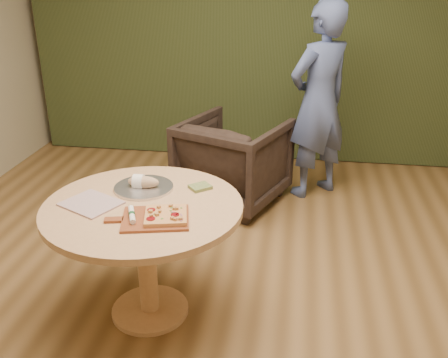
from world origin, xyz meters
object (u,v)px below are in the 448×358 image
object	(u,v)px
bread_roll	(142,182)
armchair	(233,157)
flatbread_pizza	(166,215)
pizza_paddle	(154,219)
cutlery_roll	(132,215)
serving_tray	(144,187)
person_standing	(319,102)
pedestal_table	(144,226)

from	to	relation	value
bread_roll	armchair	world-z (taller)	armchair
bread_roll	flatbread_pizza	bearing A→B (deg)	-56.38
pizza_paddle	cutlery_roll	world-z (taller)	cutlery_roll
pizza_paddle	armchair	size ratio (longest dim) A/B	0.56
serving_tray	person_standing	distance (m)	2.04
cutlery_roll	serving_tray	world-z (taller)	cutlery_roll
pizza_paddle	cutlery_roll	bearing A→B (deg)	174.45
serving_tray	armchair	distance (m)	1.53
cutlery_roll	person_standing	distance (m)	2.35
serving_tray	pizza_paddle	bearing A→B (deg)	-65.67
pizza_paddle	armchair	xyz separation A→B (m)	(0.18, 1.82, -0.34)
pedestal_table	armchair	bearing A→B (deg)	79.80
serving_tray	bread_roll	bearing A→B (deg)	180.00
cutlery_roll	armchair	distance (m)	1.89
flatbread_pizza	bread_roll	world-z (taller)	bread_roll
serving_tray	bread_roll	distance (m)	0.04
pedestal_table	person_standing	xyz separation A→B (m)	(1.01, 1.94, 0.26)
cutlery_roll	bread_roll	world-z (taller)	bread_roll
armchair	bread_roll	bearing A→B (deg)	98.42
pizza_paddle	flatbread_pizza	distance (m)	0.07
serving_tray	pedestal_table	bearing A→B (deg)	-74.69
pedestal_table	cutlery_roll	bearing A→B (deg)	-90.17
flatbread_pizza	cutlery_roll	world-z (taller)	flatbread_pizza
armchair	person_standing	xyz separation A→B (m)	(0.72, 0.29, 0.45)
armchair	serving_tray	bearing A→B (deg)	98.75
flatbread_pizza	pedestal_table	bearing A→B (deg)	138.26
armchair	person_standing	bearing A→B (deg)	-135.71
pedestal_table	cutlery_roll	size ratio (longest dim) A/B	5.92
serving_tray	flatbread_pizza	bearing A→B (deg)	-57.35
bread_roll	pizza_paddle	bearing A→B (deg)	-64.56
bread_roll	person_standing	distance (m)	2.04
cutlery_roll	person_standing	bearing A→B (deg)	42.77
pedestal_table	pizza_paddle	world-z (taller)	pizza_paddle
cutlery_roll	armchair	size ratio (longest dim) A/B	0.23
flatbread_pizza	armchair	size ratio (longest dim) A/B	0.31
pedestal_table	serving_tray	xyz separation A→B (m)	(-0.06, 0.21, 0.15)
pedestal_table	bread_roll	size ratio (longest dim) A/B	5.90
person_standing	bread_roll	bearing A→B (deg)	17.24
pedestal_table	flatbread_pizza	distance (m)	0.29
person_standing	pedestal_table	bearing A→B (deg)	21.57
cutlery_roll	pedestal_table	bearing A→B (deg)	68.15
pizza_paddle	person_standing	distance (m)	2.29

